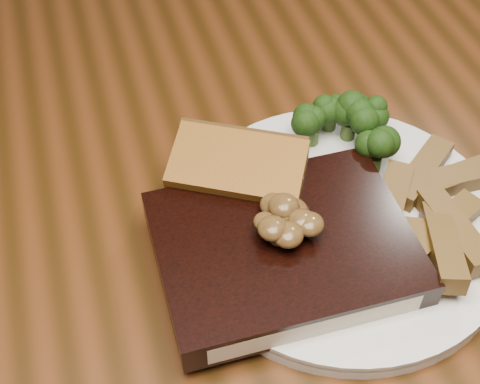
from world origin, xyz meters
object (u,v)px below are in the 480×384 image
object	(u,v)px
dining_table	(225,271)
plate	(341,226)
potato_wedges	(421,203)
garlic_bread	(238,184)
steak	(283,248)

from	to	relation	value
dining_table	plate	world-z (taller)	plate
dining_table	potato_wedges	distance (m)	0.20
garlic_bread	potato_wedges	world-z (taller)	same
dining_table	garlic_bread	size ratio (longest dim) A/B	15.12
dining_table	steak	xyz separation A→B (m)	(0.03, -0.07, 0.12)
potato_wedges	garlic_bread	bearing A→B (deg)	155.17
dining_table	potato_wedges	bearing A→B (deg)	-22.33
dining_table	potato_wedges	size ratio (longest dim) A/B	15.38
plate	potato_wedges	size ratio (longest dim) A/B	2.51
potato_wedges	dining_table	bearing A→B (deg)	157.67
garlic_bread	potato_wedges	distance (m)	0.15
potato_wedges	steak	bearing A→B (deg)	-174.37
steak	potato_wedges	bearing A→B (deg)	6.29
steak	potato_wedges	distance (m)	0.12
dining_table	steak	bearing A→B (deg)	-69.32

